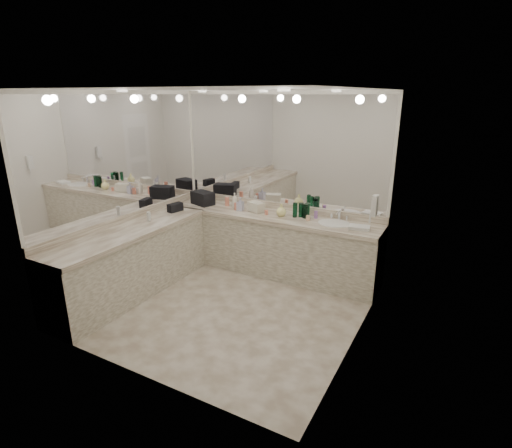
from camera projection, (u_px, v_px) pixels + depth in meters
The scene contains 38 objects.
floor at pixel (228, 306), 5.05m from camera, with size 3.20×3.20×0.00m, color beige.
ceiling at pixel (222, 89), 4.24m from camera, with size 3.20×3.20×0.00m, color white.
wall_back at pixel (280, 183), 5.90m from camera, with size 3.20×0.02×2.60m, color silver.
wall_left at pixel (125, 192), 5.37m from camera, with size 0.02×3.00×2.60m, color silver.
wall_right at pixel (362, 228), 3.92m from camera, with size 0.02×3.00×2.60m, color silver.
vanity_back_base at pixel (270, 245), 5.92m from camera, with size 3.20×0.60×0.84m, color beige.
vanity_back_top at pixel (271, 216), 5.77m from camera, with size 3.20×0.64×0.06m, color beige.
vanity_left_base at pixel (132, 264), 5.26m from camera, with size 0.60×2.40×0.84m, color beige.
vanity_left_top at pixel (129, 232), 5.12m from camera, with size 0.64×2.42×0.06m, color beige.
backsplash_back at pixel (279, 206), 5.99m from camera, with size 3.20×0.04×0.10m, color beige.
backsplash_left at pixel (129, 217), 5.47m from camera, with size 0.04×3.00×0.10m, color beige.
mirror_back at pixel (280, 151), 5.74m from camera, with size 3.12×0.01×1.55m, color white.
mirror_left at pixel (122, 156), 5.22m from camera, with size 0.01×2.92×1.55m, color white.
sink at pixel (334, 224), 5.34m from camera, with size 0.44×0.44×0.03m, color white.
faucet at pixel (339, 215), 5.50m from camera, with size 0.24×0.16×0.14m, color silver.
wall_phone at pixel (375, 206), 4.51m from camera, with size 0.06×0.10×0.24m, color white.
door at pixel (345, 270), 3.59m from camera, with size 0.02×0.82×2.10m, color white.
black_toiletry_bag at pixel (203, 198), 6.25m from camera, with size 0.36×0.22×0.20m, color black.
black_bag_spill at pixel (175, 207), 5.88m from camera, with size 0.10×0.23×0.12m, color black.
cream_cosmetic_case at pixel (256, 207), 5.86m from camera, with size 0.24×0.15×0.14m, color beige.
hand_towel at pixel (359, 227), 5.12m from camera, with size 0.26×0.17×0.04m, color white.
lotion_left at pixel (149, 217), 5.42m from camera, with size 0.05×0.05×0.13m, color white.
soap_bottle_a at pixel (235, 201), 6.04m from camera, with size 0.09×0.09×0.23m, color white.
soap_bottle_b at pixel (240, 204), 5.91m from camera, with size 0.09×0.09×0.20m, color #B3B1CB.
soap_bottle_c at pixel (281, 210), 5.64m from camera, with size 0.14×0.14×0.18m, color #FFF696.
green_bottle_0 at pixel (295, 210), 5.60m from camera, with size 0.06×0.06×0.21m, color #0F512E.
green_bottle_1 at pixel (307, 210), 5.61m from camera, with size 0.07×0.07×0.20m, color #0F512E.
green_bottle_2 at pixel (301, 210), 5.61m from camera, with size 0.07×0.07×0.20m, color #0F512E.
green_bottle_3 at pixel (305, 211), 5.55m from camera, with size 0.07×0.07×0.20m, color #0F512E.
green_bottle_4 at pixel (304, 211), 5.59m from camera, with size 0.07×0.07×0.19m, color #0F512E.
amenity_bottle_0 at pixel (236, 206), 5.97m from camera, with size 0.07×0.07×0.11m, color #E57F66.
amenity_bottle_1 at pixel (240, 206), 6.04m from camera, with size 0.05×0.05×0.09m, color white.
amenity_bottle_2 at pixel (266, 212), 5.73m from camera, with size 0.05×0.05×0.07m, color #E57F66.
amenity_bottle_3 at pixel (227, 201), 6.17m from camera, with size 0.06×0.06×0.14m, color #E57F66.
amenity_bottle_4 at pixel (308, 218), 5.46m from camera, with size 0.06×0.06×0.07m, color #E0B28C.
amenity_bottle_5 at pixel (316, 215), 5.55m from camera, with size 0.05×0.05×0.10m, color #9966B2.
amenity_bottle_6 at pixel (305, 212), 5.61m from camera, with size 0.06×0.06×0.14m, color silver.
amenity_bottle_7 at pixel (294, 212), 5.74m from camera, with size 0.04×0.04×0.08m, color silver.
Camera 1 is at (2.45, -3.76, 2.55)m, focal length 28.00 mm.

